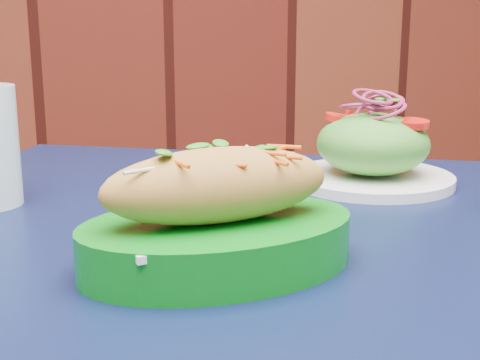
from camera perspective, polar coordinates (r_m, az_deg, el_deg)
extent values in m
cube|color=black|center=(0.64, -1.41, -5.92)|extent=(1.06, 1.06, 0.03)
cube|color=white|center=(0.54, -1.89, -3.85)|extent=(0.19, 0.14, 0.01)
ellipsoid|color=#C4893E|center=(0.53, -1.91, -0.43)|extent=(0.20, 0.10, 0.06)
cylinder|color=white|center=(0.84, 11.13, 0.12)|extent=(0.20, 0.20, 0.01)
ellipsoid|color=#4C992D|center=(0.83, 11.26, 3.05)|extent=(0.14, 0.14, 0.08)
cylinder|color=red|center=(0.82, 14.50, 5.03)|extent=(0.04, 0.04, 0.01)
cylinder|color=red|center=(0.84, 8.59, 5.51)|extent=(0.04, 0.04, 0.01)
cylinder|color=red|center=(0.87, 10.24, 5.67)|extent=(0.04, 0.04, 0.01)
torus|color=#992150|center=(0.83, 11.40, 5.97)|extent=(0.05, 0.05, 0.00)
torus|color=#992150|center=(0.83, 11.41, 6.24)|extent=(0.05, 0.05, 0.00)
torus|color=#992150|center=(0.83, 11.42, 6.52)|extent=(0.05, 0.05, 0.00)
torus|color=#992150|center=(0.83, 11.44, 6.79)|extent=(0.05, 0.05, 0.00)
torus|color=#992150|center=(0.83, 11.45, 7.07)|extent=(0.05, 0.05, 0.00)
torus|color=#992150|center=(0.83, 11.46, 7.34)|extent=(0.05, 0.05, 0.00)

